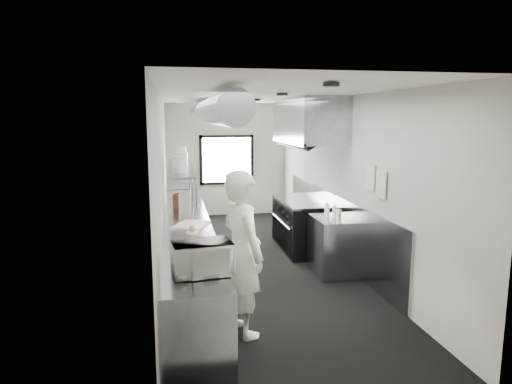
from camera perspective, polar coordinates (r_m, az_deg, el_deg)
name	(u,v)px	position (r m, az deg, el deg)	size (l,w,h in m)	color
floor	(255,263)	(7.79, -0.09, -8.98)	(3.00, 8.00, 0.01)	black
ceiling	(255,95)	(7.40, -0.09, 12.05)	(3.00, 8.00, 0.01)	silver
wall_back	(227,160)	(11.40, -3.72, 4.06)	(3.00, 0.02, 2.80)	#B6B6AD
wall_front	(346,252)	(3.69, 11.24, -7.44)	(3.00, 0.02, 2.80)	#B6B6AD
wall_left	(163,184)	(7.35, -11.67, 0.94)	(0.02, 8.00, 2.80)	#B6B6AD
wall_right	(342,180)	(7.88, 10.71, 1.52)	(0.02, 8.00, 2.80)	#B6B6AD
wall_cladding	(333,224)	(8.30, 9.66, -4.02)	(0.03, 5.50, 1.10)	gray
hvac_duct	(210,111)	(7.70, -5.85, 10.04)	(0.40, 0.40, 6.40)	gray
service_window	(227,160)	(11.37, -3.69, 4.05)	(1.36, 0.05, 1.25)	white
exhaust_hood	(308,121)	(8.34, 6.55, 8.88)	(0.81, 2.20, 0.88)	gray
prep_counter	(187,250)	(7.07, -8.63, -7.20)	(0.70, 6.00, 0.90)	gray
pass_shelf	(181,169)	(8.33, -9.44, 2.92)	(0.45, 3.00, 0.68)	gray
range	(303,224)	(8.55, 5.93, -4.09)	(0.88, 1.60, 0.94)	black
bottle_station	(335,246)	(7.31, 9.88, -6.68)	(0.65, 0.80, 0.90)	gray
far_work_table	(182,205)	(10.67, -9.30, -1.57)	(0.70, 1.20, 0.90)	gray
notice_sheet_a	(370,177)	(6.75, 14.18, 1.81)	(0.02, 0.28, 0.38)	beige
notice_sheet_b	(381,184)	(6.44, 15.45, 0.96)	(0.02, 0.28, 0.38)	beige
line_cook	(242,253)	(5.14, -1.75, -7.72)	(0.69, 0.45, 1.89)	white
microwave	(202,258)	(4.61, -6.81, -8.26)	(0.54, 0.41, 0.33)	white
deli_tub_a	(182,265)	(4.79, -9.31, -8.99)	(0.15, 0.15, 0.11)	#AEBBAC
deli_tub_b	(183,260)	(4.98, -9.22, -8.42)	(0.13, 0.13, 0.09)	#AEBBAC
newspaper	(204,244)	(5.68, -6.52, -6.54)	(0.32, 0.40, 0.01)	silver
small_plate	(192,233)	(6.24, -8.02, -5.07)	(0.18, 0.18, 0.01)	white
pastry	(192,229)	(6.23, -8.03, -4.61)	(0.09, 0.09, 0.09)	tan
cutting_board	(191,225)	(6.68, -8.15, -4.09)	(0.42, 0.56, 0.02)	silver
knife_block	(177,201)	(8.00, -9.96, -1.09)	(0.10, 0.22, 0.24)	brown
plate_stack_a	(180,164)	(7.45, -9.57, 3.46)	(0.23, 0.23, 0.26)	white
plate_stack_b	(181,160)	(8.01, -9.37, 3.95)	(0.22, 0.22, 0.29)	white
plate_stack_c	(180,156)	(8.60, -9.59, 4.51)	(0.24, 0.24, 0.35)	white
plate_stack_d	(179,155)	(8.97, -9.64, 4.67)	(0.22, 0.22, 0.33)	white
squeeze_bottle_a	(339,216)	(6.85, 10.40, -3.04)	(0.07, 0.07, 0.20)	silver
squeeze_bottle_b	(338,215)	(7.05, 10.27, -2.84)	(0.05, 0.05, 0.16)	silver
squeeze_bottle_c	(334,212)	(7.19, 9.83, -2.47)	(0.06, 0.06, 0.19)	silver
squeeze_bottle_d	(327,210)	(7.29, 8.97, -2.30)	(0.06, 0.06, 0.19)	silver
squeeze_bottle_e	(326,209)	(7.44, 8.84, -2.12)	(0.06, 0.06, 0.17)	silver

